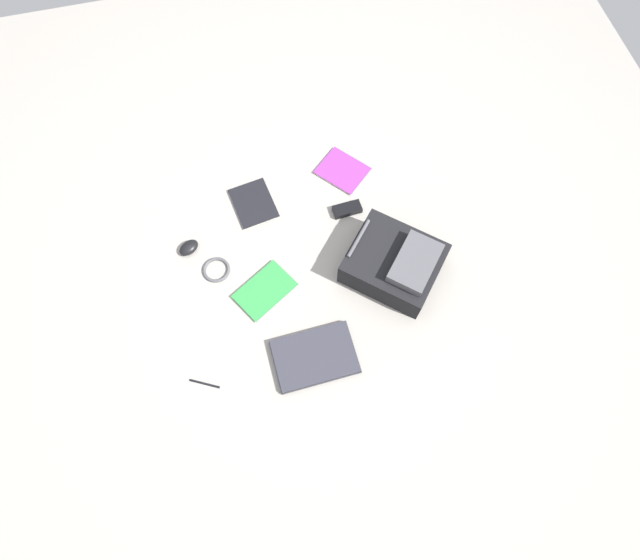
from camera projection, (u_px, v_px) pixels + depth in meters
ground_plane at (318, 276)px, 2.33m from camera, size 3.96×3.96×0.00m
backpack at (395, 263)px, 2.27m from camera, size 0.51×0.51×0.19m
laptop at (315, 357)px, 2.18m from camera, size 0.35×0.24×0.03m
book_manual at (265, 291)px, 2.30m from camera, size 0.31×0.27×0.02m
book_red at (254, 203)px, 2.47m from camera, size 0.22×0.26×0.01m
book_blue at (343, 171)px, 2.54m from camera, size 0.29×0.29×0.01m
computer_mouse at (189, 248)px, 2.36m from camera, size 0.12×0.11×0.04m
cable_coil at (216, 270)px, 2.34m from camera, size 0.12×0.12×0.01m
power_brick at (347, 209)px, 2.45m from camera, size 0.14×0.07×0.03m
pen_black at (205, 384)px, 2.15m from camera, size 0.12×0.07×0.01m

